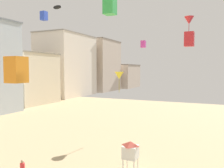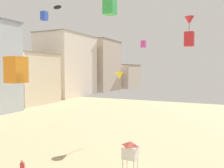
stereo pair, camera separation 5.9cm
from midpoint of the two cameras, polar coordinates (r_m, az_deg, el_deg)
name	(u,v)px [view 2 (the right image)]	position (r m, az deg, el deg)	size (l,w,h in m)	color
boardwalk_hotel_mid	(23,78)	(61.01, -20.67, 1.33)	(13.45, 12.40, 12.10)	beige
boardwalk_hotel_far	(67,65)	(74.63, -10.81, 4.47)	(11.59, 18.34, 18.88)	silver
boardwalk_hotel_distant	(98,66)	(91.47, -3.50, 4.46)	(13.51, 16.59, 19.25)	#C6B29E
boardwalk_hotel_furthest	(117,76)	(108.59, 1.29, 1.98)	(17.63, 16.79, 10.39)	#C6B29E
lifeguard_stand	(130,150)	(19.25, 4.55, -15.69)	(1.10, 1.10, 2.55)	white
kite_orange_box	(16,70)	(15.70, -22.11, 3.21)	(1.04, 1.04, 1.63)	orange
kite_yellow_delta	(119,76)	(29.95, 1.83, 2.05)	(1.16, 1.16, 2.63)	yellow
kite_red_delta	(189,20)	(31.26, 18.26, 14.42)	(1.15, 1.15, 2.62)	red
kite_black_parafoil	(57,7)	(33.70, -13.03, 17.66)	(1.31, 0.36, 0.51)	black
kite_green_box_2	(110,6)	(21.88, -0.46, 18.43)	(0.98, 0.98, 1.55)	green
kite_magenta_box	(143,44)	(28.80, 7.67, 9.55)	(0.53, 0.53, 0.83)	#DB3D9E
kite_red_box	(189,39)	(20.15, 18.27, 10.28)	(0.73, 0.73, 1.15)	red
kite_blue_box	(44,16)	(44.57, -16.06, 15.57)	(0.99, 0.99, 1.55)	blue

